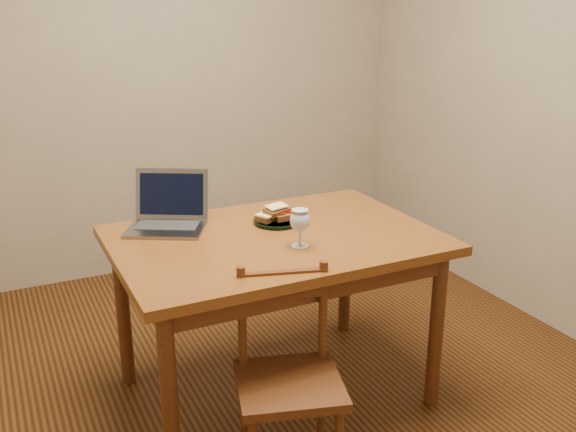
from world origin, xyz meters
name	(u,v)px	position (x,y,z in m)	size (l,w,h in m)	color
floor	(267,389)	(0.00, 0.00, -0.01)	(3.20, 3.20, 0.02)	black
back_wall	(156,63)	(0.00, 1.61, 1.30)	(3.20, 0.02, 2.60)	gray
right_wall	(563,77)	(1.61, 0.00, 1.30)	(0.02, 3.20, 2.60)	gray
table	(275,255)	(0.02, -0.05, 0.65)	(1.30, 0.90, 0.74)	#4F260D
chair	(288,369)	(-0.15, -0.52, 0.42)	(0.45, 0.44, 0.39)	#441D0E
plate	(277,221)	(0.10, 0.09, 0.75)	(0.21, 0.21, 0.02)	black
sandwich_cheese	(269,216)	(0.06, 0.10, 0.78)	(0.11, 0.07, 0.04)	#381E0C
sandwich_tomato	(286,215)	(0.14, 0.08, 0.78)	(0.12, 0.07, 0.04)	#381E0C
sandwich_top	(277,210)	(0.10, 0.10, 0.80)	(0.11, 0.06, 0.03)	#381E0C
milk_glass	(300,228)	(0.06, -0.20, 0.82)	(0.08, 0.08, 0.15)	white
laptop	(169,212)	(-0.33, 0.26, 0.80)	(0.41, 0.40, 0.23)	slate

